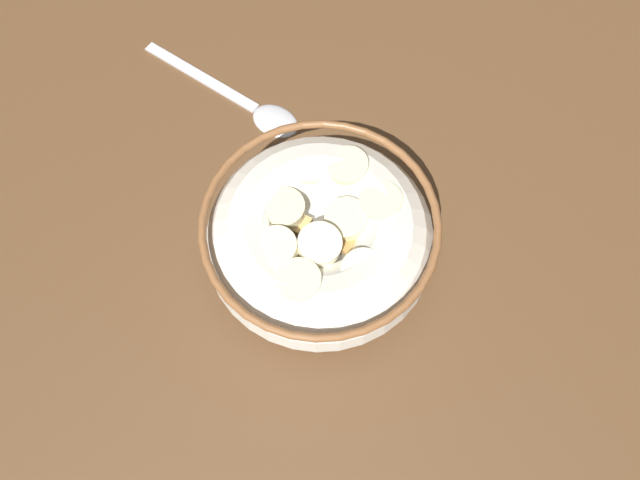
{
  "coord_description": "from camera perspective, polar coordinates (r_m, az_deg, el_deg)",
  "views": [
    {
      "loc": [
        -14.59,
        9.04,
        41.96
      ],
      "look_at": [
        0.0,
        0.0,
        3.0
      ],
      "focal_mm": 32.12,
      "sensor_mm": 36.0,
      "label": 1
    }
  ],
  "objects": [
    {
      "name": "spoon",
      "position": [
        0.52,
        -6.77,
        13.16
      ],
      "size": [
        16.44,
        8.71,
        0.8
      ],
      "color": "silver",
      "rests_on": "ground_plane"
    },
    {
      "name": "ground_plane",
      "position": [
        0.46,
        0.0,
        -2.0
      ],
      "size": [
        134.11,
        134.11,
        2.0
      ],
      "primitive_type": "cube",
      "color": "brown"
    },
    {
      "name": "cereal_bowl",
      "position": [
        0.42,
        -0.01,
        0.27
      ],
      "size": [
        17.0,
        17.0,
        6.63
      ],
      "color": "silver",
      "rests_on": "ground_plane"
    }
  ]
}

